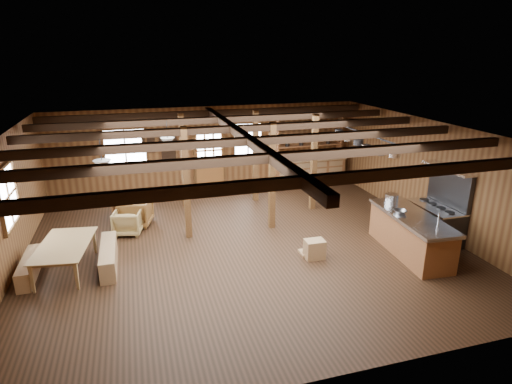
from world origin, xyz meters
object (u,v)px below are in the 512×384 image
at_px(armchair_b, 136,212).
at_px(armchair_c, 128,222).
at_px(commercial_range, 437,216).
at_px(armchair_a, 125,205).
at_px(dining_table, 68,258).
at_px(kitchen_island, 410,234).

relative_size(armchair_b, armchair_c, 1.17).
distance_m(commercial_range, armchair_a, 8.26).
bearing_deg(armchair_b, dining_table, 73.32).
bearing_deg(commercial_range, armchair_b, 156.88).
distance_m(kitchen_island, armchair_c, 6.92).
bearing_deg(armchair_a, armchair_c, 91.81).
xyz_separation_m(dining_table, armchair_a, (1.18, 2.94, 0.03)).
bearing_deg(commercial_range, armchair_c, 161.19).
bearing_deg(armchair_a, commercial_range, 152.48).
bearing_deg(dining_table, armchair_c, -27.97).
relative_size(armchair_a, armchair_c, 1.11).
bearing_deg(kitchen_island, armchair_b, 153.92).
bearing_deg(dining_table, commercial_range, -87.12).
xyz_separation_m(dining_table, armchair_b, (1.46, 2.23, 0.05)).
xyz_separation_m(commercial_range, armchair_b, (-7.09, 3.03, -0.24)).
distance_m(commercial_range, armchair_b, 7.72).
xyz_separation_m(dining_table, armchair_c, (1.24, 1.69, -0.00)).
distance_m(dining_table, armchair_c, 2.10).
relative_size(dining_table, armchair_b, 2.23).
distance_m(dining_table, armchair_b, 2.66).
relative_size(kitchen_island, armchair_c, 3.70).
bearing_deg(commercial_range, dining_table, 174.66).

